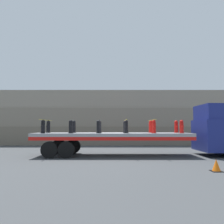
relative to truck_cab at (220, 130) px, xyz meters
The scene contains 20 objects.
ground_plane 6.93m from the truck_cab, behind, with size 120.00×120.00×0.00m, color #3F4244.
rock_cliff 11.26m from the truck_cab, 127.07° to the left, with size 60.00×3.30×5.37m.
truck_cab is the anchor object (origin of this frame).
flatbed_trailer 7.32m from the truck_cab, behind, with size 9.43×2.55×1.39m.
fire_hydrant_black_near_0 10.88m from the truck_cab, behind, with size 0.29×0.52×0.79m.
fire_hydrant_black_far_0 10.88m from the truck_cab, behind, with size 0.29×0.52×0.79m.
fire_hydrant_black_near_1 9.24m from the truck_cab, behind, with size 0.29×0.52×0.79m.
fire_hydrant_black_far_1 9.24m from the truck_cab, behind, with size 0.29×0.52×0.79m.
fire_hydrant_black_near_2 7.60m from the truck_cab, behind, with size 0.29×0.52×0.79m.
fire_hydrant_black_far_2 7.60m from the truck_cab, behind, with size 0.29×0.52×0.79m.
fire_hydrant_black_near_3 5.96m from the truck_cab, behind, with size 0.29×0.52×0.79m.
fire_hydrant_black_far_3 5.96m from the truck_cab, behind, with size 0.29×0.52×0.79m.
fire_hydrant_red_near_4 4.32m from the truck_cab, behind, with size 0.29×0.52×0.79m.
fire_hydrant_red_far_4 4.32m from the truck_cab, behind, with size 0.29×0.52×0.79m.
fire_hydrant_red_near_5 2.70m from the truck_cab, 168.44° to the right, with size 0.29×0.52×0.79m.
fire_hydrant_red_far_5 2.70m from the truck_cab, 168.44° to the left, with size 0.29×0.52×0.79m.
cargo_strap_rear 10.89m from the truck_cab, behind, with size 0.05×2.65×0.01m.
cargo_strap_middle 5.96m from the truck_cab, behind, with size 0.05×2.65×0.01m.
cargo_strap_front 4.33m from the truck_cab, behind, with size 0.05×2.65×0.01m.
traffic_cone 5.63m from the truck_cab, 119.00° to the right, with size 0.42×0.42×0.48m.
Camera 1 is at (-0.02, -13.51, 1.74)m, focal length 35.00 mm.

